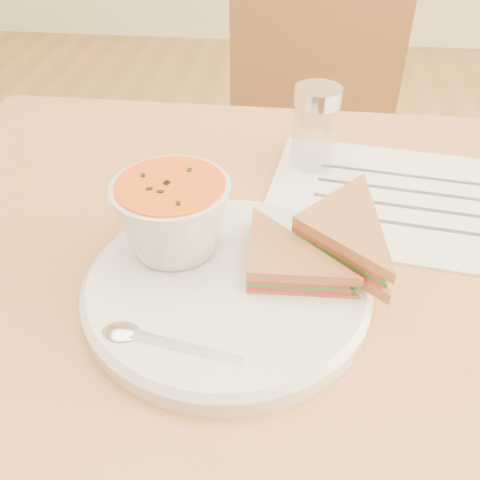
% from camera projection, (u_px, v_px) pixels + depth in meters
% --- Properties ---
extents(dining_table, '(1.00, 0.70, 0.75)m').
position_uv_depth(dining_table, '(300.00, 454.00, 0.78)').
color(dining_table, brown).
rests_on(dining_table, floor).
extents(chair_far, '(0.42, 0.42, 0.86)m').
position_uv_depth(chair_far, '(297.00, 195.00, 1.21)').
color(chair_far, brown).
rests_on(chair_far, floor).
extents(plate, '(0.33, 0.33, 0.02)m').
position_uv_depth(plate, '(227.00, 288.00, 0.49)').
color(plate, silver).
rests_on(plate, dining_table).
extents(soup_bowl, '(0.12, 0.12, 0.08)m').
position_uv_depth(soup_bowl, '(173.00, 220.00, 0.50)').
color(soup_bowl, silver).
rests_on(soup_bowl, plate).
extents(sandwich_half_a, '(0.10, 0.10, 0.03)m').
position_uv_depth(sandwich_half_a, '(246.00, 286.00, 0.46)').
color(sandwich_half_a, '#AF713E').
rests_on(sandwich_half_a, plate).
extents(sandwich_half_b, '(0.16, 0.16, 0.03)m').
position_uv_depth(sandwich_half_b, '(291.00, 231.00, 0.50)').
color(sandwich_half_b, '#AF713E').
rests_on(sandwich_half_b, plate).
extents(spoon, '(0.17, 0.06, 0.01)m').
position_uv_depth(spoon, '(177.00, 347.00, 0.42)').
color(spoon, silver).
rests_on(spoon, plate).
extents(paper_menu, '(0.35, 0.28, 0.00)m').
position_uv_depth(paper_menu, '(409.00, 200.00, 0.62)').
color(paper_menu, white).
rests_on(paper_menu, dining_table).
extents(condiment_shaker, '(0.06, 0.06, 0.10)m').
position_uv_depth(condiment_shaker, '(315.00, 128.00, 0.66)').
color(condiment_shaker, silver).
rests_on(condiment_shaker, dining_table).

